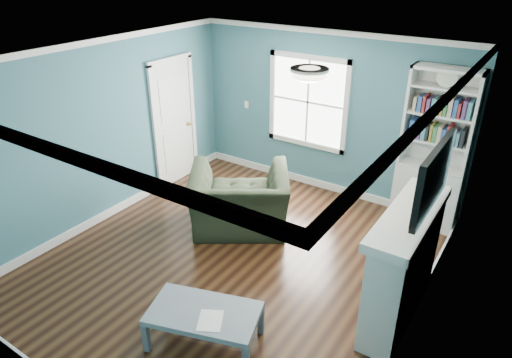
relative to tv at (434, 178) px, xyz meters
The scene contains 13 objects.
floor 2.80m from the tv, behind, with size 5.00×5.00×0.00m, color black.
room_walls 2.21m from the tv, behind, with size 5.00×5.00×5.00m.
trim 2.26m from the tv, behind, with size 4.50×5.00×2.60m.
window 3.40m from the tv, 137.57° to the left, with size 1.40×0.06×1.50m.
bookshelf 2.29m from the tv, 101.57° to the left, with size 0.90×0.35×2.31m.
fireplace 1.10m from the tv, behind, with size 0.44×1.58×1.30m.
tv is the anchor object (origin of this frame).
door 4.63m from the tv, 164.80° to the left, with size 0.12×0.98×2.17m.
ceiling_fixture 1.54m from the tv, behind, with size 0.38×0.38×0.15m.
light_switch 4.38m from the tv, 148.30° to the left, with size 0.08×0.01×0.12m, color white.
recliner 2.88m from the tv, 169.13° to the left, with size 1.36×0.88×1.19m, color black.
coffee_table 2.60m from the tv, 137.91° to the right, with size 1.23×0.91×0.40m.
paper_sheet 2.53m from the tv, 134.19° to the right, with size 0.23×0.29×0.00m, color white.
Camera 1 is at (2.91, -3.89, 3.61)m, focal length 32.00 mm.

